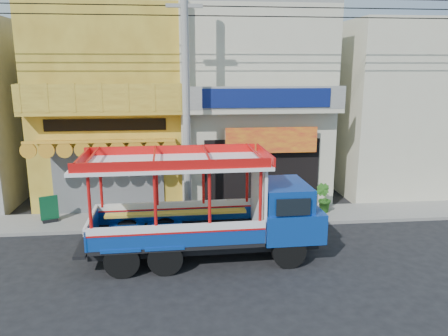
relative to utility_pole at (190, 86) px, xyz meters
name	(u,v)px	position (x,y,z in m)	size (l,w,h in m)	color
ground	(226,266)	(0.85, -3.30, -5.03)	(90.00, 90.00, 0.00)	black
sidewalk	(214,218)	(0.85, 0.70, -4.97)	(30.00, 2.00, 0.12)	slate
shophouse_left	(115,103)	(-3.15, 4.66, -0.92)	(6.00, 7.50, 8.24)	#A88325
shophouse_right	(251,102)	(2.85, 4.66, -0.93)	(6.00, 6.75, 8.24)	beige
party_pilaster	(186,112)	(-0.15, 1.55, -1.03)	(0.35, 0.30, 8.00)	beige
filler_building_right	(397,108)	(9.85, 4.70, -1.23)	(6.00, 6.00, 7.60)	beige
utility_pole	(190,86)	(0.00, 0.00, 0.00)	(28.00, 0.26, 9.00)	gray
songthaew_truck	(220,208)	(0.75, -2.69, -3.44)	(7.11, 2.53, 3.29)	black
green_sign	(49,211)	(-5.20, 0.76, -4.50)	(0.61, 0.48, 0.98)	black
potted_plant_a	(271,202)	(3.00, 0.49, -4.36)	(0.99, 0.86, 1.10)	#255719
potted_plant_b	(323,198)	(5.14, 0.81, -4.36)	(0.61, 0.49, 1.11)	#255719
potted_plant_c	(284,201)	(3.59, 0.92, -4.46)	(0.50, 0.50, 0.90)	#255719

